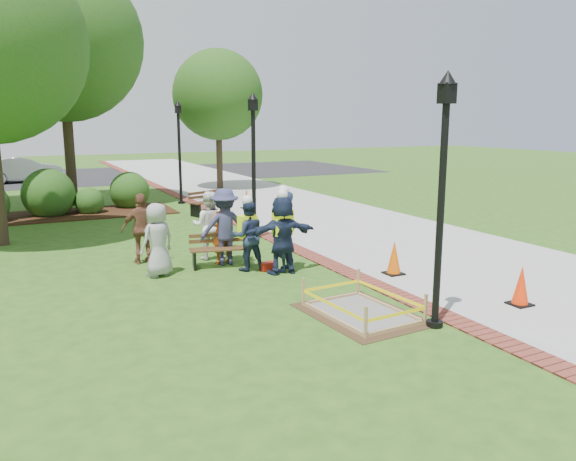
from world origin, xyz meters
name	(u,v)px	position (x,y,z in m)	size (l,w,h in m)	color
ground	(292,289)	(0.00, 0.00, 0.00)	(100.00, 100.00, 0.00)	#285116
sidewalk	(292,207)	(5.00, 10.00, 0.01)	(6.00, 60.00, 0.02)	#9E9E99
brick_edging	(216,213)	(1.75, 10.00, 0.01)	(0.50, 60.00, 0.03)	maroon
mulch_bed	(78,214)	(-3.00, 12.00, 0.02)	(7.00, 3.00, 0.05)	#381E0F
parking_lot	(102,176)	(0.00, 27.00, 0.00)	(36.00, 12.00, 0.01)	black
wet_concrete_pad	(361,302)	(0.44, -1.95, 0.23)	(1.86, 2.42, 0.55)	#47331E
bench_near	(221,257)	(-0.72, 2.39, 0.25)	(1.53, 0.78, 0.79)	brown
bench_far	(210,207)	(1.46, 9.74, 0.28)	(1.71, 1.09, 0.88)	#592E1E
cone_front	(521,287)	(3.44, -2.86, 0.38)	(0.40, 0.40, 0.78)	black
cone_back	(394,259)	(2.59, -0.03, 0.39)	(0.41, 0.41, 0.80)	black
cone_far	(247,199)	(3.20, 10.45, 0.38)	(0.40, 0.40, 0.79)	black
toolbox	(269,266)	(0.18, 1.59, 0.10)	(0.39, 0.22, 0.20)	maroon
lamp_near	(442,183)	(1.25, -3.00, 2.48)	(0.28, 0.28, 4.26)	black
lamp_mid	(254,155)	(1.25, 5.00, 2.48)	(0.28, 0.28, 4.26)	black
lamp_far	(179,144)	(1.25, 13.00, 2.48)	(0.28, 0.28, 4.26)	black
tree_back	(61,41)	(-2.89, 14.58, 6.53)	(6.34, 6.34, 9.71)	#3D2D1E
tree_right	(218,95)	(4.48, 17.28, 4.69)	(4.50, 4.50, 6.95)	#3D2D1E
shrub_b	(50,216)	(-3.94, 12.16, 0.00)	(1.88, 1.88, 1.88)	#1D4413
shrub_c	(90,214)	(-2.55, 11.95, 0.00)	(1.07, 1.07, 1.07)	#1D4413
shrub_d	(131,208)	(-0.89, 12.83, 0.00)	(1.56, 1.56, 1.56)	#1D4413
shrub_e	(88,210)	(-2.54, 12.79, 0.00)	(0.94, 0.94, 0.94)	#1D4413
casual_person_a	(158,240)	(-2.25, 2.26, 0.84)	(0.63, 0.53, 1.67)	#969696
casual_person_b	(222,231)	(-0.58, 2.69, 0.82)	(0.59, 0.46, 1.64)	#CB5A17
casual_person_c	(209,226)	(-0.72, 3.25, 0.86)	(0.65, 0.56, 1.73)	white
casual_person_d	(143,229)	(-2.31, 3.57, 0.87)	(0.57, 0.38, 1.73)	brown
casual_person_e	(225,227)	(-0.53, 2.59, 0.93)	(0.65, 0.47, 1.87)	#323257
hivis_worker_a	(282,232)	(0.37, 1.23, 0.97)	(0.61, 0.42, 1.96)	#152438
hivis_worker_b	(284,229)	(0.49, 1.42, 1.00)	(0.67, 0.71, 2.02)	#16183A
hivis_worker_c	(248,233)	(-0.24, 1.83, 0.89)	(0.57, 0.41, 1.79)	#1A2D45
parked_car_b	(22,182)	(-4.64, 24.95, 0.00)	(4.79, 2.08, 1.56)	#9E9FA3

